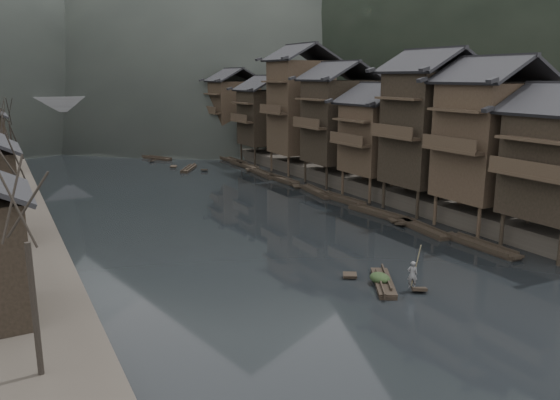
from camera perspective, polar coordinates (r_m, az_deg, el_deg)
water at (r=39.48m, az=2.00°, el=-5.60°), size 300.00×300.00×0.00m
right_bank at (r=90.92m, az=8.71°, el=5.37°), size 40.00×200.00×1.80m
stilt_houses at (r=63.33m, az=6.95°, el=9.44°), size 9.00×67.60×16.78m
bare_trees at (r=55.58m, az=-26.04°, el=5.61°), size 3.89×73.34×7.78m
moored_sampans at (r=63.40m, az=1.88°, el=1.66°), size 2.65×59.57×0.47m
midriver_boats at (r=80.69m, az=-11.24°, el=3.83°), size 5.11×17.11×0.45m
stone_bridge at (r=106.39m, az=-17.79°, el=8.25°), size 40.00×6.00×9.00m
hero_sampan at (r=34.23m, az=10.75°, el=-8.42°), size 3.32×4.76×0.44m
cargo_heap at (r=34.10m, az=10.42°, el=-7.47°), size 1.11×1.45×0.67m
boatman at (r=33.33m, az=13.68°, el=-7.20°), size 0.73×0.66×1.67m
bamboo_pole at (r=32.66m, az=14.19°, el=-2.73°), size 0.99×1.78×3.67m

